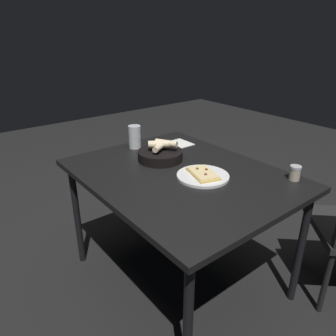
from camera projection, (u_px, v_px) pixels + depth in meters
name	position (u px, v px, depth m)	size (l,w,h in m)	color
ground	(179.00, 277.00, 1.99)	(8.00, 8.00, 0.00)	black
dining_table	(180.00, 182.00, 1.72)	(1.18, 0.92, 0.72)	black
pizza_plate	(203.00, 175.00, 1.64)	(0.27, 0.27, 0.04)	white
bread_basket	(160.00, 154.00, 1.85)	(0.26, 0.26, 0.12)	black
beer_glass	(135.00, 138.00, 2.03)	(0.08, 0.08, 0.15)	silver
pepper_shaker	(295.00, 174.00, 1.60)	(0.06, 0.06, 0.08)	#BFB299
napkin	(181.00, 143.00, 2.13)	(0.16, 0.12, 0.00)	white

